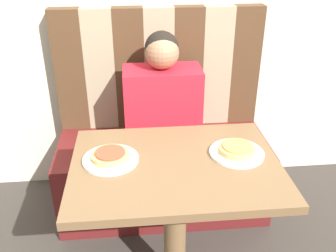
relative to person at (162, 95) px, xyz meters
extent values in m
cube|color=#5B1919|center=(0.00, 0.00, -0.52)|extent=(1.22, 0.57, 0.46)
cube|color=#4C331E|center=(-0.52, 0.24, 0.07)|extent=(0.17, 0.09, 0.72)
cube|color=tan|center=(-0.35, 0.24, 0.07)|extent=(0.17, 0.09, 0.72)
cube|color=#4C331E|center=(-0.17, 0.24, 0.07)|extent=(0.17, 0.09, 0.72)
cube|color=tan|center=(0.00, 0.24, 0.07)|extent=(0.17, 0.09, 0.72)
cube|color=#4C331E|center=(0.17, 0.24, 0.07)|extent=(0.17, 0.09, 0.72)
cube|color=tan|center=(0.35, 0.24, 0.07)|extent=(0.17, 0.09, 0.72)
cube|color=#4C331E|center=(0.52, 0.24, 0.07)|extent=(0.17, 0.09, 0.72)
cube|color=brown|center=(0.00, -0.64, -0.04)|extent=(0.85, 0.63, 0.03)
cylinder|color=brown|center=(0.00, -0.64, -0.40)|extent=(0.10, 0.10, 0.69)
cube|color=red|center=(0.00, 0.00, -0.07)|extent=(0.42, 0.23, 0.44)
sphere|color=#9E7051|center=(0.00, 0.00, 0.24)|extent=(0.18, 0.18, 0.18)
sphere|color=black|center=(0.00, 0.02, 0.26)|extent=(0.18, 0.18, 0.18)
cylinder|color=white|center=(-0.26, -0.60, -0.02)|extent=(0.23, 0.23, 0.01)
cylinder|color=white|center=(0.26, -0.60, -0.02)|extent=(0.23, 0.23, 0.01)
cylinder|color=tan|center=(-0.26, -0.60, 0.00)|extent=(0.16, 0.16, 0.02)
cylinder|color=#AD472D|center=(-0.26, -0.60, 0.01)|extent=(0.12, 0.12, 0.01)
cylinder|color=tan|center=(0.26, -0.60, 0.00)|extent=(0.16, 0.16, 0.02)
cylinder|color=gold|center=(0.26, -0.60, 0.01)|extent=(0.12, 0.12, 0.01)
camera|label=1|loc=(-0.15, -1.91, 0.81)|focal=40.00mm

